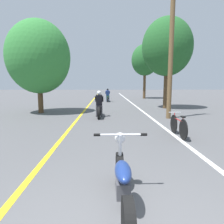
{
  "coord_description": "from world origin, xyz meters",
  "views": [
    {
      "loc": [
        -0.17,
        -1.76,
        1.86
      ],
      "look_at": [
        0.02,
        4.98,
        0.9
      ],
      "focal_mm": 32.0,
      "sensor_mm": 36.0,
      "label": 1
    }
  ],
  "objects_px": {
    "roadside_tree_right_far": "(145,60)",
    "roadside_tree_left": "(38,57)",
    "utility_pole": "(171,46)",
    "motorcycle_rider_far": "(108,97)",
    "motorcycle_foreground": "(123,182)",
    "bicycle_parked": "(178,126)",
    "motorcycle_rider_lead": "(99,107)",
    "roadside_tree_right_near": "(167,47)"
  },
  "relations": [
    {
      "from": "utility_pole",
      "to": "motorcycle_foreground",
      "type": "distance_m",
      "value": 9.01
    },
    {
      "from": "roadside_tree_right_near",
      "to": "bicycle_parked",
      "type": "distance_m",
      "value": 9.28
    },
    {
      "from": "roadside_tree_left",
      "to": "motorcycle_rider_far",
      "type": "xyz_separation_m",
      "value": [
        4.34,
        8.04,
        -2.98
      ]
    },
    {
      "from": "motorcycle_rider_lead",
      "to": "roadside_tree_right_far",
      "type": "bearing_deg",
      "value": 69.5
    },
    {
      "from": "roadside_tree_right_far",
      "to": "motorcycle_foreground",
      "type": "distance_m",
      "value": 23.04
    },
    {
      "from": "roadside_tree_right_far",
      "to": "bicycle_parked",
      "type": "relative_size",
      "value": 4.03
    },
    {
      "from": "motorcycle_rider_lead",
      "to": "motorcycle_foreground",
      "type": "bearing_deg",
      "value": -85.61
    },
    {
      "from": "motorcycle_rider_lead",
      "to": "motorcycle_rider_far",
      "type": "height_order",
      "value": "motorcycle_rider_lead"
    },
    {
      "from": "motorcycle_foreground",
      "to": "motorcycle_rider_far",
      "type": "xyz_separation_m",
      "value": [
        -0.1,
        18.1,
        0.09
      ]
    },
    {
      "from": "motorcycle_foreground",
      "to": "motorcycle_rider_far",
      "type": "height_order",
      "value": "motorcycle_rider_far"
    },
    {
      "from": "motorcycle_foreground",
      "to": "bicycle_parked",
      "type": "bearing_deg",
      "value": 60.5
    },
    {
      "from": "motorcycle_rider_lead",
      "to": "bicycle_parked",
      "type": "height_order",
      "value": "motorcycle_rider_lead"
    },
    {
      "from": "utility_pole",
      "to": "roadside_tree_right_far",
      "type": "xyz_separation_m",
      "value": [
        1.41,
        14.42,
        0.93
      ]
    },
    {
      "from": "utility_pole",
      "to": "bicycle_parked",
      "type": "xyz_separation_m",
      "value": [
        -0.79,
        -3.66,
        -3.4
      ]
    },
    {
      "from": "roadside_tree_left",
      "to": "utility_pole",
      "type": "bearing_deg",
      "value": -16.96
    },
    {
      "from": "roadside_tree_right_near",
      "to": "bicycle_parked",
      "type": "bearing_deg",
      "value": -103.27
    },
    {
      "from": "motorcycle_foreground",
      "to": "motorcycle_rider_far",
      "type": "bearing_deg",
      "value": 90.32
    },
    {
      "from": "roadside_tree_right_near",
      "to": "bicycle_parked",
      "type": "xyz_separation_m",
      "value": [
        -1.91,
        -8.09,
        -4.14
      ]
    },
    {
      "from": "motorcycle_rider_lead",
      "to": "motorcycle_rider_far",
      "type": "distance_m",
      "value": 9.75
    },
    {
      "from": "roadside_tree_right_far",
      "to": "roadside_tree_left",
      "type": "bearing_deg",
      "value": -126.49
    },
    {
      "from": "roadside_tree_right_far",
      "to": "motorcycle_rider_far",
      "type": "xyz_separation_m",
      "value": [
        -4.62,
        -4.08,
        -4.2
      ]
    },
    {
      "from": "utility_pole",
      "to": "bicycle_parked",
      "type": "distance_m",
      "value": 5.06
    },
    {
      "from": "motorcycle_rider_lead",
      "to": "utility_pole",
      "type": "bearing_deg",
      "value": -9.29
    },
    {
      "from": "utility_pole",
      "to": "roadside_tree_right_far",
      "type": "height_order",
      "value": "utility_pole"
    },
    {
      "from": "utility_pole",
      "to": "motorcycle_rider_far",
      "type": "bearing_deg",
      "value": 107.25
    },
    {
      "from": "roadside_tree_right_near",
      "to": "bicycle_parked",
      "type": "relative_size",
      "value": 4.04
    },
    {
      "from": "roadside_tree_right_far",
      "to": "motorcycle_rider_far",
      "type": "distance_m",
      "value": 7.46
    },
    {
      "from": "roadside_tree_left",
      "to": "bicycle_parked",
      "type": "bearing_deg",
      "value": -41.39
    },
    {
      "from": "motorcycle_rider_far",
      "to": "motorcycle_foreground",
      "type": "bearing_deg",
      "value": -89.68
    },
    {
      "from": "motorcycle_rider_lead",
      "to": "bicycle_parked",
      "type": "distance_m",
      "value": 5.2
    },
    {
      "from": "roadside_tree_right_far",
      "to": "motorcycle_foreground",
      "type": "height_order",
      "value": "roadside_tree_right_far"
    },
    {
      "from": "roadside_tree_right_near",
      "to": "motorcycle_rider_lead",
      "type": "height_order",
      "value": "roadside_tree_right_near"
    },
    {
      "from": "roadside_tree_right_far",
      "to": "roadside_tree_left",
      "type": "relative_size",
      "value": 1.15
    },
    {
      "from": "roadside_tree_right_near",
      "to": "motorcycle_rider_far",
      "type": "xyz_separation_m",
      "value": [
        -4.33,
        5.91,
        -4.0
      ]
    },
    {
      "from": "roadside_tree_right_far",
      "to": "roadside_tree_left",
      "type": "distance_m",
      "value": 15.12
    },
    {
      "from": "roadside_tree_left",
      "to": "motorcycle_rider_lead",
      "type": "xyz_separation_m",
      "value": [
        3.8,
        -1.69,
        -2.94
      ]
    },
    {
      "from": "motorcycle_foreground",
      "to": "motorcycle_rider_lead",
      "type": "bearing_deg",
      "value": 94.39
    },
    {
      "from": "utility_pole",
      "to": "roadside_tree_right_near",
      "type": "xyz_separation_m",
      "value": [
        1.12,
        4.43,
        0.74
      ]
    },
    {
      "from": "roadside_tree_left",
      "to": "motorcycle_rider_far",
      "type": "bearing_deg",
      "value": 61.62
    },
    {
      "from": "utility_pole",
      "to": "roadside_tree_left",
      "type": "height_order",
      "value": "utility_pole"
    },
    {
      "from": "motorcycle_foreground",
      "to": "roadside_tree_left",
      "type": "bearing_deg",
      "value": 113.83
    },
    {
      "from": "roadside_tree_left",
      "to": "motorcycle_foreground",
      "type": "height_order",
      "value": "roadside_tree_left"
    }
  ]
}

